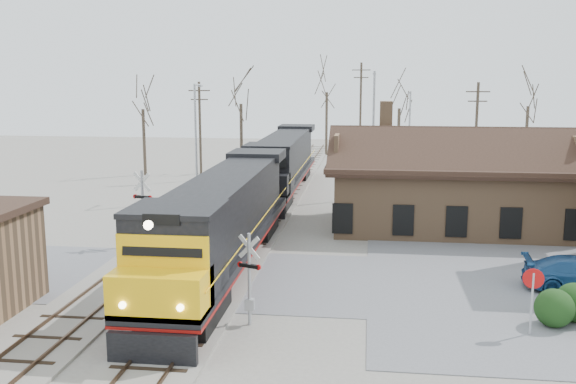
% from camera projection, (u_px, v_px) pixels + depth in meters
% --- Properties ---
extents(ground, '(140.00, 140.00, 0.00)m').
position_uv_depth(ground, '(219.00, 278.00, 30.49)').
color(ground, gray).
rests_on(ground, ground).
extents(road, '(60.00, 9.00, 0.03)m').
position_uv_depth(road, '(219.00, 278.00, 30.49)').
color(road, slate).
rests_on(road, ground).
extents(track_main, '(3.40, 90.00, 0.24)m').
position_uv_depth(track_main, '(268.00, 212.00, 45.13)').
color(track_main, gray).
rests_on(track_main, ground).
extents(track_siding, '(3.40, 90.00, 0.24)m').
position_uv_depth(track_siding, '(206.00, 210.00, 45.68)').
color(track_siding, gray).
rests_on(track_siding, ground).
extents(depot, '(15.20, 9.31, 7.90)m').
position_uv_depth(depot, '(449.00, 190.00, 40.32)').
color(depot, '#906B4A').
rests_on(depot, ground).
extents(locomotive_lead, '(3.27, 21.91, 4.87)m').
position_uv_depth(locomotive_lead, '(222.00, 222.00, 30.74)').
color(locomotive_lead, black).
rests_on(locomotive_lead, ground).
extents(locomotive_trailing, '(3.27, 21.91, 4.61)m').
position_uv_depth(locomotive_trailing, '(283.00, 162.00, 52.40)').
color(locomotive_trailing, black).
rests_on(locomotive_trailing, ground).
extents(crossbuck_near, '(0.99, 0.46, 3.62)m').
position_uv_depth(crossbuck_near, '(249.00, 282.00, 24.45)').
color(crossbuck_near, '#A5A8AD').
rests_on(crossbuck_near, ground).
extents(crossbuck_far, '(1.21, 0.39, 4.32)m').
position_uv_depth(crossbuck_far, '(143.00, 211.00, 36.02)').
color(crossbuck_far, '#A5A8AD').
rests_on(crossbuck_far, ground).
extents(do_not_enter_sign, '(0.76, 0.18, 2.55)m').
position_uv_depth(do_not_enter_sign, '(533.00, 290.00, 23.45)').
color(do_not_enter_sign, '#A5A8AD').
rests_on(do_not_enter_sign, ground).
extents(hedge_a, '(1.49, 1.49, 1.49)m').
position_uv_depth(hedge_a, '(554.00, 308.00, 24.41)').
color(hedge_a, black).
rests_on(hedge_a, ground).
extents(hedge_b, '(1.55, 1.55, 1.55)m').
position_uv_depth(hedge_b, '(575.00, 302.00, 24.95)').
color(hedge_b, black).
rests_on(hedge_b, ground).
extents(streetlight_a, '(0.25, 2.04, 8.95)m').
position_uv_depth(streetlight_a, '(196.00, 136.00, 48.81)').
color(streetlight_a, '#A5A8AD').
rests_on(streetlight_a, ground).
extents(streetlight_b, '(0.25, 2.04, 9.89)m').
position_uv_depth(streetlight_b, '(373.00, 129.00, 49.78)').
color(streetlight_b, '#A5A8AD').
rests_on(streetlight_b, ground).
extents(streetlight_c, '(0.25, 2.04, 8.11)m').
position_uv_depth(streetlight_c, '(409.00, 128.00, 62.04)').
color(streetlight_c, '#A5A8AD').
rests_on(streetlight_c, ground).
extents(utility_pole_a, '(2.00, 0.24, 9.03)m').
position_uv_depth(utility_pole_a, '(200.00, 129.00, 58.67)').
color(utility_pole_a, '#382D23').
rests_on(utility_pole_a, ground).
extents(utility_pole_b, '(2.00, 0.24, 11.00)m').
position_uv_depth(utility_pole_b, '(360.00, 112.00, 70.07)').
color(utility_pole_b, '#382D23').
rests_on(utility_pole_b, ground).
extents(utility_pole_c, '(2.00, 0.24, 9.02)m').
position_uv_depth(utility_pole_c, '(476.00, 133.00, 54.85)').
color(utility_pole_c, '#382D23').
rests_on(utility_pole_c, ground).
extents(tree_a, '(4.27, 4.27, 10.47)m').
position_uv_depth(tree_a, '(142.00, 98.00, 61.39)').
color(tree_a, '#382D23').
rests_on(tree_a, ground).
extents(tree_b, '(4.54, 4.54, 11.11)m').
position_uv_depth(tree_b, '(241.00, 93.00, 64.06)').
color(tree_b, '#382D23').
rests_on(tree_b, ground).
extents(tree_c, '(5.10, 5.10, 12.49)m').
position_uv_depth(tree_c, '(327.00, 82.00, 77.50)').
color(tree_c, '#382D23').
rests_on(tree_c, ground).
extents(tree_d, '(4.12, 4.12, 10.09)m').
position_uv_depth(tree_d, '(400.00, 99.00, 67.73)').
color(tree_d, '#382D23').
rests_on(tree_d, ground).
extents(tree_e, '(4.37, 4.37, 10.69)m').
position_uv_depth(tree_e, '(529.00, 95.00, 64.59)').
color(tree_e, '#382D23').
rests_on(tree_e, ground).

